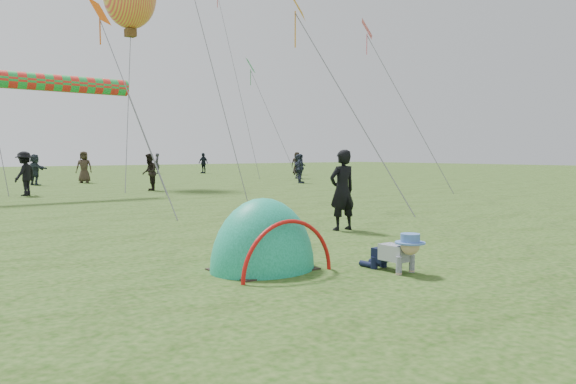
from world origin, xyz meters
TOP-DOWN VIEW (x-y plane):
  - ground at (0.00, 0.00)m, footprint 140.00×140.00m
  - crawling_toddler at (-0.56, 0.67)m, footprint 0.54×0.76m
  - popup_tent at (-1.96, 1.99)m, footprint 1.62×1.34m
  - standing_adult at (1.82, 4.27)m, footprint 0.68×0.49m
  - crowd_person_0 at (13.19, 37.43)m, footprint 0.62×0.72m
  - crowd_person_1 at (4.02, 18.84)m, footprint 0.94×1.01m
  - crowd_person_2 at (16.64, 36.01)m, footprint 0.67×1.07m
  - crowd_person_4 at (3.96, 27.25)m, footprint 1.04×0.94m
  - crowd_person_5 at (1.20, 26.58)m, footprint 0.95×1.58m
  - crowd_person_8 at (13.22, 19.37)m, footprint 0.72×1.03m
  - crowd_person_9 at (-1.08, 19.12)m, footprint 1.26×1.25m
  - crowd_person_10 at (20.80, 28.91)m, footprint 0.99×1.01m
  - crowd_person_11 at (16.75, 23.84)m, footprint 1.53×1.12m
  - rainbow_tube_kite at (-0.39, 17.57)m, footprint 5.76×0.64m
  - diamond_kite_1 at (-0.19, 13.04)m, footprint 0.86×0.86m
  - diamond_kite_3 at (14.86, 26.55)m, footprint 1.10×1.10m
  - diamond_kite_5 at (13.10, 14.32)m, footprint 1.02×1.02m
  - diamond_kite_7 at (5.07, 9.87)m, footprint 1.24×1.24m

SIDE VIEW (x-z plane):
  - ground at x=0.00m, z-range 0.00..0.00m
  - popup_tent at x=-1.96m, z-range -1.04..1.04m
  - crawling_toddler at x=-0.56m, z-range 0.00..0.58m
  - crowd_person_11 at x=16.75m, z-range 0.00..1.60m
  - crowd_person_8 at x=13.22m, z-range 0.00..1.63m
  - crowd_person_5 at x=1.20m, z-range 0.00..1.63m
  - crowd_person_0 at x=13.19m, z-range 0.00..1.66m
  - crowd_person_1 at x=4.02m, z-range 0.00..1.66m
  - crowd_person_2 at x=16.64m, z-range 0.00..1.69m
  - crowd_person_9 at x=-1.08m, z-range 0.00..1.74m
  - crowd_person_10 at x=20.80m, z-range 0.00..1.75m
  - standing_adult at x=1.82m, z-range 0.00..1.76m
  - crowd_person_4 at x=3.96m, z-range 0.00..1.78m
  - rainbow_tube_kite at x=-0.39m, z-range 3.98..4.62m
  - diamond_kite_1 at x=-0.19m, z-range 5.72..6.42m
  - diamond_kite_7 at x=5.07m, z-range 6.07..7.08m
  - diamond_kite_3 at x=14.86m, z-range 7.03..7.93m
  - diamond_kite_5 at x=13.10m, z-range 7.14..7.97m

